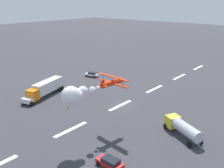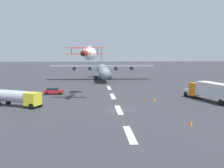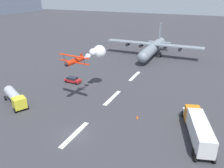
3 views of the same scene
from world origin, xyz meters
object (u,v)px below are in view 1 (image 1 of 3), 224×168
(stunt_biplane_red, at_px, (81,93))
(fuel_tanker_truck, at_px, (183,127))
(followme_car_yellow, at_px, (92,74))
(semi_truck_orange, at_px, (45,88))
(airport_staff_sedan, at_px, (110,162))
(traffic_cone_far, at_px, (68,107))
(traffic_cone_near, at_px, (122,84))

(stunt_biplane_red, bearing_deg, fuel_tanker_truck, 137.88)
(fuel_tanker_truck, xyz_separation_m, followme_car_yellow, (-16.54, -39.12, -0.92))
(semi_truck_orange, xyz_separation_m, followme_car_yellow, (-20.23, -2.94, -1.30))
(fuel_tanker_truck, bearing_deg, followme_car_yellow, -112.92)
(stunt_biplane_red, height_order, followme_car_yellow, stunt_biplane_red)
(fuel_tanker_truck, bearing_deg, stunt_biplane_red, -42.12)
(followme_car_yellow, height_order, airport_staff_sedan, same)
(stunt_biplane_red, xyz_separation_m, traffic_cone_far, (-8.00, -13.31, -8.93))
(airport_staff_sedan, relative_size, traffic_cone_near, 5.77)
(stunt_biplane_red, bearing_deg, traffic_cone_far, -121.00)
(semi_truck_orange, height_order, airport_staff_sedan, semi_truck_orange)
(followme_car_yellow, distance_m, airport_staff_sedan, 47.42)
(followme_car_yellow, bearing_deg, semi_truck_orange, 8.27)
(semi_truck_orange, bearing_deg, traffic_cone_near, 152.15)
(stunt_biplane_red, relative_size, traffic_cone_near, 18.38)
(fuel_tanker_truck, relative_size, traffic_cone_far, 11.45)
(fuel_tanker_truck, bearing_deg, airport_staff_sedan, -14.87)
(semi_truck_orange, distance_m, followme_car_yellow, 20.48)
(semi_truck_orange, bearing_deg, traffic_cone_far, 81.20)
(followme_car_yellow, xyz_separation_m, airport_staff_sedan, (31.96, 35.03, 0.00))
(airport_staff_sedan, bearing_deg, semi_truck_orange, -110.07)
(airport_staff_sedan, distance_m, traffic_cone_far, 23.56)
(stunt_biplane_red, relative_size, semi_truck_orange, 0.99)
(fuel_tanker_truck, relative_size, followme_car_yellow, 1.90)
(airport_staff_sedan, distance_m, traffic_cone_near, 37.93)
(stunt_biplane_red, distance_m, traffic_cone_near, 33.29)
(semi_truck_orange, bearing_deg, stunt_biplane_red, 68.14)
(traffic_cone_near, bearing_deg, fuel_tanker_truck, 59.20)
(followme_car_yellow, height_order, traffic_cone_far, followme_car_yellow)
(semi_truck_orange, bearing_deg, followme_car_yellow, -171.73)
(traffic_cone_far, bearing_deg, fuel_tanker_truck, 101.91)
(fuel_tanker_truck, height_order, airport_staff_sedan, fuel_tanker_truck)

